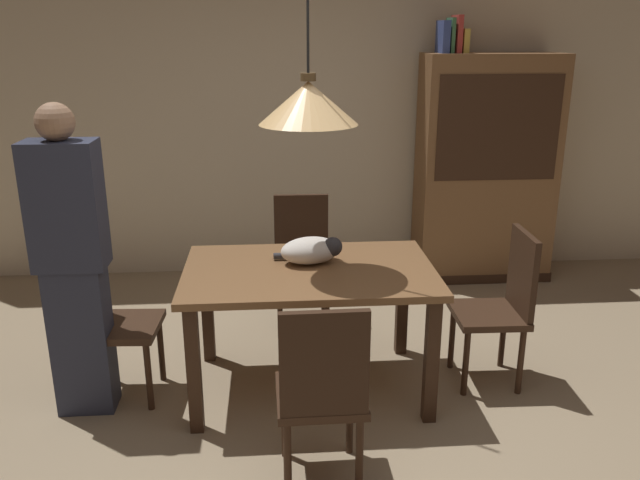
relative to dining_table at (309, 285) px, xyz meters
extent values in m
plane|color=#998466|center=(0.13, -0.59, -0.65)|extent=(10.00, 10.00, 0.00)
cube|color=beige|center=(0.13, 2.06, 0.80)|extent=(6.40, 0.10, 2.90)
cube|color=brown|center=(0.00, 0.00, 0.08)|extent=(1.40, 0.90, 0.04)
cube|color=#382316|center=(-0.62, -0.39, -0.29)|extent=(0.07, 0.07, 0.71)
cube|color=#382316|center=(0.62, -0.39, -0.29)|extent=(0.07, 0.07, 0.71)
cube|color=#382316|center=(-0.62, 0.39, -0.29)|extent=(0.07, 0.07, 0.71)
cube|color=#382316|center=(0.62, 0.39, -0.29)|extent=(0.07, 0.07, 0.71)
cube|color=#382316|center=(0.00, 0.80, -0.22)|extent=(0.41, 0.41, 0.04)
cube|color=#322014|center=(0.00, 0.98, 0.04)|extent=(0.38, 0.04, 0.48)
cylinder|color=#382316|center=(-0.16, 0.64, -0.44)|extent=(0.04, 0.04, 0.41)
cylinder|color=#382316|center=(0.16, 0.64, -0.44)|extent=(0.04, 0.04, 0.41)
cylinder|color=#382316|center=(-0.16, 0.96, -0.44)|extent=(0.04, 0.04, 0.41)
cylinder|color=#382316|center=(0.16, 0.96, -0.44)|extent=(0.04, 0.04, 0.41)
cube|color=#382316|center=(0.00, -0.80, -0.22)|extent=(0.41, 0.41, 0.04)
cube|color=#322014|center=(0.00, -0.98, 0.04)|extent=(0.38, 0.04, 0.48)
cylinder|color=#382316|center=(0.16, -0.64, -0.44)|extent=(0.04, 0.04, 0.41)
cylinder|color=#382316|center=(-0.16, -0.64, -0.44)|extent=(0.04, 0.04, 0.41)
cylinder|color=#382316|center=(0.16, -0.96, -0.44)|extent=(0.04, 0.04, 0.41)
cylinder|color=#382316|center=(-0.16, -0.96, -0.44)|extent=(0.04, 0.04, 0.41)
cube|color=#382316|center=(1.05, 0.00, -0.22)|extent=(0.41, 0.41, 0.04)
cube|color=#322014|center=(1.23, 0.00, 0.04)|extent=(0.05, 0.38, 0.48)
cylinder|color=#382316|center=(0.89, 0.16, -0.44)|extent=(0.04, 0.04, 0.41)
cylinder|color=#382316|center=(0.89, -0.16, -0.44)|extent=(0.04, 0.04, 0.41)
cylinder|color=#382316|center=(1.21, 0.16, -0.44)|extent=(0.04, 0.04, 0.41)
cylinder|color=#382316|center=(1.21, -0.16, -0.44)|extent=(0.04, 0.04, 0.41)
cube|color=#382316|center=(-1.05, 0.00, -0.22)|extent=(0.42, 0.42, 0.04)
cube|color=#322014|center=(-1.23, 0.01, 0.04)|extent=(0.06, 0.38, 0.48)
cylinder|color=#382316|center=(-0.90, -0.17, -0.44)|extent=(0.04, 0.04, 0.41)
cylinder|color=#382316|center=(-0.88, 0.15, -0.44)|extent=(0.04, 0.04, 0.41)
cylinder|color=#382316|center=(-1.22, -0.15, -0.44)|extent=(0.04, 0.04, 0.41)
cylinder|color=#382316|center=(-1.20, 0.17, -0.44)|extent=(0.04, 0.04, 0.41)
ellipsoid|color=silver|center=(0.01, 0.09, 0.18)|extent=(0.38, 0.29, 0.15)
sphere|color=#333338|center=(0.14, 0.07, 0.20)|extent=(0.11, 0.11, 0.11)
cylinder|color=#333338|center=(-0.11, 0.15, 0.13)|extent=(0.18, 0.04, 0.04)
cone|color=#E5B775|center=(0.00, 0.00, 1.01)|extent=(0.52, 0.52, 0.22)
cylinder|color=#513D23|center=(0.00, 0.00, 1.14)|extent=(0.08, 0.08, 0.04)
cube|color=brown|center=(1.57, 1.73, 0.28)|extent=(1.10, 0.44, 1.85)
cube|color=#382316|center=(1.57, 1.51, 0.65)|extent=(0.97, 0.01, 0.81)
cube|color=#382316|center=(1.57, 1.73, -0.61)|extent=(1.12, 0.45, 0.08)
cube|color=#384C93|center=(1.14, 1.73, 1.32)|extent=(0.06, 0.24, 0.24)
cube|color=#427A4C|center=(1.20, 1.73, 1.33)|extent=(0.03, 0.20, 0.26)
cube|color=#B73833|center=(1.25, 1.73, 1.34)|extent=(0.04, 0.22, 0.28)
cube|color=gold|center=(1.31, 1.73, 1.29)|extent=(0.04, 0.20, 0.18)
cube|color=#2D3347|center=(-1.25, -0.11, -0.23)|extent=(0.30, 0.20, 0.84)
cube|color=#2D3347|center=(-1.25, -0.11, 0.52)|extent=(0.36, 0.22, 0.66)
sphere|color=#A37A5B|center=(-1.25, -0.11, 0.94)|extent=(0.19, 0.19, 0.19)
camera|label=1|loc=(-0.20, -3.36, 1.36)|focal=36.08mm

